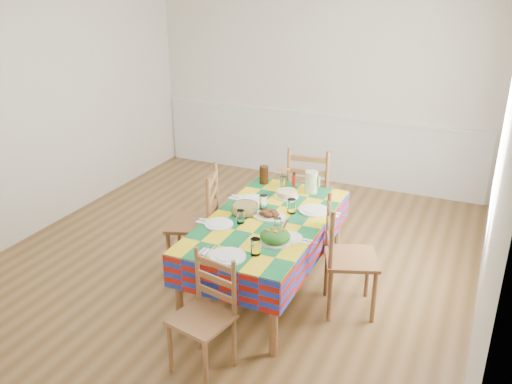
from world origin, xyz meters
TOP-DOWN VIEW (x-y plane):
  - room at (0.00, 0.00)m, footprint 4.58×5.08m
  - wainscot at (0.00, 2.48)m, footprint 4.41×0.06m
  - window_right at (2.23, 0.30)m, footprint 0.00×1.40m
  - dining_table at (0.50, -0.32)m, footprint 0.96×1.79m
  - setting_near_head at (0.55, -1.01)m, footprint 0.44×0.30m
  - setting_left_near at (0.23, -0.56)m, footprint 0.44×0.26m
  - setting_left_far at (0.27, -0.07)m, footprint 0.48×0.28m
  - setting_right_near at (0.76, -0.55)m, footprint 0.41×0.24m
  - setting_right_far at (0.76, -0.05)m, footprint 0.51×0.30m
  - meat_platter at (0.50, -0.28)m, footprint 0.31×0.22m
  - salad_platter at (0.72, -0.68)m, footprint 0.27×0.27m
  - pasta_bowl at (0.28, -0.29)m, footprint 0.23×0.23m
  - cake at (0.48, 0.19)m, footprint 0.23×0.23m
  - serving_utensils at (0.67, -0.39)m, footprint 0.12×0.26m
  - flower_vase at (0.36, 0.41)m, footprint 0.13×0.11m
  - hot_sauce at (0.45, 0.46)m, footprint 0.04×0.04m
  - green_pitcher at (0.65, 0.39)m, footprint 0.12×0.12m
  - tea_pitcher at (0.15, 0.43)m, footprint 0.09×0.09m
  - name_card at (0.50, -1.18)m, footprint 0.08×0.03m
  - chair_near at (0.51, -1.45)m, footprint 0.45×0.44m
  - chair_far at (0.51, 0.80)m, footprint 0.51×0.49m
  - chair_left at (-0.21, -0.31)m, footprint 0.56×0.57m
  - chair_right at (1.21, -0.34)m, footprint 0.55×0.56m

SIDE VIEW (x-z plane):
  - chair_near at x=0.51m, z-range -0.01..0.87m
  - wainscot at x=0.00m, z-range 0.03..0.95m
  - chair_right at x=1.21m, z-range -0.01..0.98m
  - chair_far at x=0.51m, z-range -0.01..1.03m
  - chair_left at x=-0.21m, z-range -0.01..1.03m
  - dining_table at x=0.50m, z-range 0.27..0.97m
  - serving_utensils at x=0.67m, z-range 0.70..0.70m
  - name_card at x=0.50m, z-range 0.70..0.72m
  - setting_right_near at x=0.76m, z-range 0.67..0.77m
  - meat_platter at x=0.50m, z-range 0.69..0.75m
  - setting_left_near at x=0.23m, z-range 0.67..0.78m
  - setting_left_far at x=0.27m, z-range 0.66..0.79m
  - setting_right_far at x=0.76m, z-range 0.66..0.79m
  - setting_near_head at x=0.55m, z-range 0.66..0.79m
  - cake at x=0.48m, z-range 0.70..0.76m
  - pasta_bowl at x=0.28m, z-range 0.70..0.78m
  - salad_platter at x=0.72m, z-range 0.68..0.80m
  - hot_sauce at x=0.45m, z-range 0.70..0.85m
  - flower_vase at x=0.36m, z-range 0.68..0.89m
  - tea_pitcher at x=0.15m, z-range 0.70..0.88m
  - green_pitcher at x=0.65m, z-range 0.70..0.91m
  - room at x=0.00m, z-range -0.04..2.74m
  - window_right at x=2.23m, z-range 0.80..2.20m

